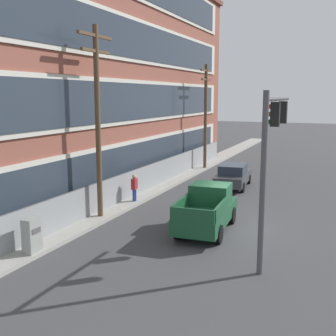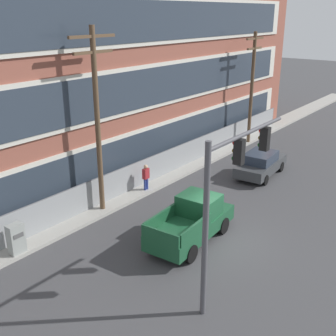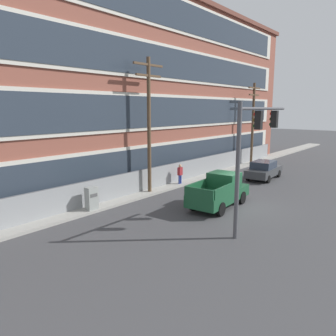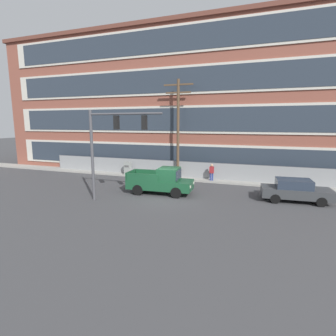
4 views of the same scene
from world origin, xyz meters
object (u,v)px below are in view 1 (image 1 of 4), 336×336
object	(u,v)px
traffic_signal_mast	(272,142)
sedan_dark_grey	(233,175)
electrical_cabinet	(32,237)
utility_pole_midblock	(206,112)
pedestrian_near_cabinet	(134,187)
pickup_truck_dark_green	(207,210)
utility_pole_near_corner	(98,114)

from	to	relation	value
traffic_signal_mast	sedan_dark_grey	world-z (taller)	traffic_signal_mast
traffic_signal_mast	electrical_cabinet	bearing A→B (deg)	111.38
sedan_dark_grey	electrical_cabinet	world-z (taller)	sedan_dark_grey
sedan_dark_grey	utility_pole_midblock	bearing A→B (deg)	33.86
utility_pole_midblock	pedestrian_near_cabinet	bearing A→B (deg)	179.20
pickup_truck_dark_green	sedan_dark_grey	bearing A→B (deg)	7.25
sedan_dark_grey	pedestrian_near_cabinet	size ratio (longest dim) A/B	2.74
utility_pole_near_corner	pedestrian_near_cabinet	size ratio (longest dim) A/B	5.51
sedan_dark_grey	electrical_cabinet	xyz separation A→B (m)	(-15.08, 3.97, -0.05)
traffic_signal_mast	pickup_truck_dark_green	size ratio (longest dim) A/B	1.22
pedestrian_near_cabinet	pickup_truck_dark_green	bearing A→B (deg)	-118.89
utility_pole_near_corner	pedestrian_near_cabinet	xyz separation A→B (m)	(3.30, -0.19, -4.21)
traffic_signal_mast	utility_pole_midblock	xyz separation A→B (m)	(17.60, 8.20, 0.32)
utility_pole_near_corner	pickup_truck_dark_green	bearing A→B (deg)	-85.71
pickup_truck_dark_green	pedestrian_near_cabinet	distance (m)	5.98
pickup_truck_dark_green	utility_pole_midblock	size ratio (longest dim) A/B	0.60
pickup_truck_dark_green	utility_pole_midblock	distance (m)	16.44
traffic_signal_mast	utility_pole_midblock	world-z (taller)	utility_pole_midblock
electrical_cabinet	pedestrian_near_cabinet	xyz separation A→B (m)	(8.56, 0.08, 0.22)
sedan_dark_grey	utility_pole_near_corner	bearing A→B (deg)	156.64
utility_pole_near_corner	electrical_cabinet	size ratio (longest dim) A/B	6.21
sedan_dark_grey	pedestrian_near_cabinet	world-z (taller)	pedestrian_near_cabinet
traffic_signal_mast	utility_pole_midblock	bearing A→B (deg)	24.99
utility_pole_near_corner	pedestrian_near_cabinet	distance (m)	5.35
pickup_truck_dark_green	pedestrian_near_cabinet	world-z (taller)	pickup_truck_dark_green
sedan_dark_grey	utility_pole_midblock	xyz separation A→B (m)	(5.77, 3.87, 3.93)
pickup_truck_dark_green	electrical_cabinet	xyz separation A→B (m)	(-5.67, 5.16, -0.20)
utility_pole_near_corner	electrical_cabinet	bearing A→B (deg)	-177.05
utility_pole_midblock	pickup_truck_dark_green	bearing A→B (deg)	-161.53
pedestrian_near_cabinet	sedan_dark_grey	bearing A→B (deg)	-31.84
utility_pole_near_corner	traffic_signal_mast	bearing A→B (deg)	-103.25
utility_pole_near_corner	utility_pole_midblock	size ratio (longest dim) A/B	1.09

